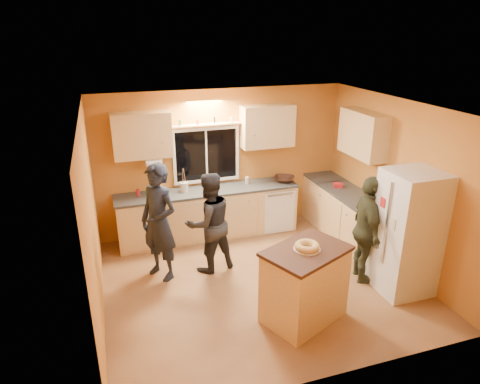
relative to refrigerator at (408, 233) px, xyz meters
name	(u,v)px	position (x,y,z in m)	size (l,w,h in m)	color
ground	(260,281)	(-1.89, 0.80, -0.90)	(4.50, 4.50, 0.00)	brown
room_shell	(259,170)	(-1.77, 1.21, 0.72)	(4.54, 4.04, 2.61)	#C47F32
back_counter	(228,210)	(-1.88, 2.50, -0.45)	(4.23, 0.62, 0.90)	tan
right_counter	(357,223)	(0.06, 1.30, -0.45)	(0.62, 1.84, 0.90)	tan
refrigerator	(408,233)	(0.00, 0.00, 0.00)	(0.72, 0.70, 1.80)	silver
island	(305,284)	(-1.65, -0.18, -0.38)	(1.25, 1.08, 1.02)	tan
bundt_pastry	(307,246)	(-1.65, -0.18, 0.16)	(0.31, 0.31, 0.09)	tan
person_left	(159,223)	(-3.25, 1.42, 0.00)	(0.65, 0.43, 1.79)	black
person_center	(209,223)	(-2.50, 1.39, -0.10)	(0.77, 0.60, 1.59)	black
person_right	(367,230)	(-0.39, 0.39, -0.08)	(0.96, 0.40, 1.64)	#333622
mixing_bowl	(285,179)	(-0.79, 2.48, 0.05)	(0.38, 0.38, 0.09)	black
utensil_crock	(184,187)	(-2.66, 2.54, 0.09)	(0.14, 0.14, 0.17)	beige
potted_plant	(394,207)	(0.13, 0.52, 0.16)	(0.29, 0.25, 0.32)	gray
red_box	(338,185)	(0.00, 1.91, 0.04)	(0.16, 0.12, 0.07)	#B31B21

